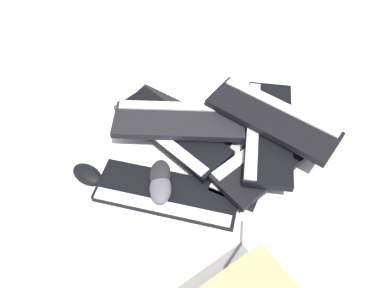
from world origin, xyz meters
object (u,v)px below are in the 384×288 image
at_px(keyboard_1, 167,194).
at_px(mouse_2, 160,188).
at_px(keyboard_5, 179,120).
at_px(keyboard_6, 268,131).
at_px(keyboard_0, 180,122).
at_px(keyboard_3, 171,131).
at_px(mouse_1, 243,94).
at_px(keyboard_7, 273,118).
at_px(mouse_0, 87,174).
at_px(keyboard_4, 273,155).
at_px(mouse_3, 160,175).
at_px(keyboard_2, 254,149).

relative_size(keyboard_1, mouse_2, 3.85).
relative_size(keyboard_5, keyboard_6, 1.03).
distance_m(keyboard_0, keyboard_3, 0.08).
height_order(keyboard_6, mouse_1, keyboard_6).
bearing_deg(keyboard_7, mouse_2, 94.01).
distance_m(keyboard_0, mouse_0, 0.37).
xyz_separation_m(keyboard_1, keyboard_5, (0.20, -0.15, 0.06)).
xyz_separation_m(keyboard_4, mouse_3, (0.11, 0.36, 0.01)).
bearing_deg(keyboard_2, mouse_3, 82.94).
height_order(keyboard_6, mouse_2, keyboard_6).
height_order(mouse_0, mouse_1, same).
relative_size(keyboard_0, keyboard_5, 1.02).
relative_size(keyboard_5, keyboard_7, 0.98).
bearing_deg(keyboard_7, keyboard_6, 124.74).
xyz_separation_m(keyboard_3, mouse_0, (-0.01, 0.31, -0.02)).
relative_size(keyboard_3, keyboard_7, 1.00).
xyz_separation_m(keyboard_1, keyboard_7, (0.04, -0.42, 0.09)).
distance_m(keyboard_1, mouse_1, 0.51).
distance_m(keyboard_4, mouse_3, 0.37).
xyz_separation_m(keyboard_1, keyboard_2, (0.01, -0.34, 0.00)).
bearing_deg(keyboard_3, mouse_0, 92.41).
height_order(keyboard_0, mouse_0, mouse_0).
relative_size(mouse_0, mouse_2, 1.00).
xyz_separation_m(keyboard_2, keyboard_4, (-0.07, -0.03, 0.03)).
relative_size(keyboard_5, mouse_2, 4.12).
bearing_deg(mouse_2, keyboard_6, -62.76).
xyz_separation_m(keyboard_0, keyboard_6, (-0.23, -0.21, 0.06)).
distance_m(keyboard_5, mouse_1, 0.31).
distance_m(keyboard_2, mouse_0, 0.55).
bearing_deg(mouse_3, keyboard_0, -12.27).
xyz_separation_m(keyboard_0, mouse_1, (-0.00, -0.27, 0.01)).
xyz_separation_m(keyboard_0, keyboard_4, (-0.30, -0.18, 0.03)).
xyz_separation_m(keyboard_5, keyboard_6, (-0.19, -0.23, 0.00)).
distance_m(keyboard_3, mouse_0, 0.31).
xyz_separation_m(keyboard_2, keyboard_7, (0.03, -0.08, 0.09)).
bearing_deg(mouse_1, keyboard_2, 47.03).
height_order(keyboard_1, mouse_2, mouse_2).
height_order(keyboard_3, keyboard_6, keyboard_6).
relative_size(keyboard_2, mouse_3, 4.06).
relative_size(keyboard_2, keyboard_4, 0.97).
relative_size(keyboard_7, mouse_1, 4.21).
xyz_separation_m(keyboard_6, mouse_2, (-0.01, 0.40, -0.02)).
distance_m(keyboard_0, keyboard_2, 0.28).
bearing_deg(keyboard_3, keyboard_4, -136.73).
height_order(keyboard_4, keyboard_7, keyboard_7).
relative_size(mouse_0, mouse_1, 1.00).
height_order(keyboard_1, keyboard_2, same).
xyz_separation_m(mouse_1, mouse_2, (-0.24, 0.47, 0.03)).
height_order(keyboard_0, keyboard_3, keyboard_3).
xyz_separation_m(keyboard_3, mouse_1, (0.04, -0.33, -0.02)).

